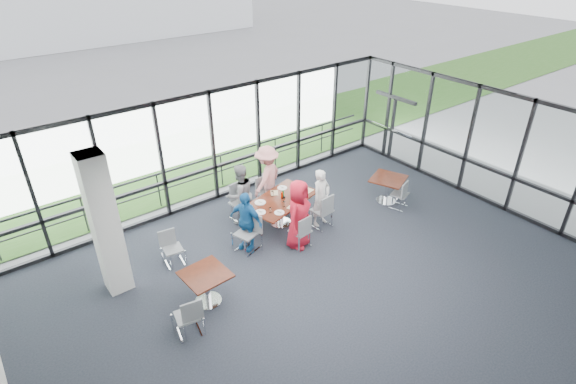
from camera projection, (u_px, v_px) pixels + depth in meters
floor at (335, 292)px, 9.67m from camera, size 12.00×10.00×0.02m
ceiling at (344, 157)px, 8.06m from camera, size 12.00×10.00×0.04m
curtain_wall_back at (213, 147)px, 12.29m from camera, size 12.00×0.10×3.20m
curtain_wall_right at (502, 152)px, 12.04m from camera, size 0.10×10.00×3.20m
exit_door at (392, 129)px, 14.88m from camera, size 0.12×1.60×2.10m
structural_column at (105, 225)px, 9.01m from camera, size 0.50×0.50×3.20m
apron at (149, 143)px, 16.52m from camera, size 80.00×70.00×0.02m
grass_strip at (173, 161)px, 15.14m from camera, size 80.00×5.00×0.01m
guard_rail at (206, 175)px, 13.25m from camera, size 12.00×0.06×0.06m
main_table at (281, 203)px, 11.61m from camera, size 2.16×1.54×0.75m
side_table_left at (206, 278)px, 9.08m from camera, size 0.92×0.92×0.75m
side_table_right at (388, 182)px, 12.59m from camera, size 1.16×1.16×0.75m
diner_near_left at (298, 214)px, 10.68m from camera, size 1.03×0.90×1.77m
diner_near_right at (321, 198)px, 11.55m from camera, size 0.62×0.49×1.56m
diner_far_left at (240, 194)px, 11.60m from camera, size 0.83×0.53×1.66m
diner_far_right at (267, 177)px, 12.27m from camera, size 1.31×1.06×1.80m
diner_end at (246, 221)px, 10.64m from camera, size 0.79×1.02×1.54m
chair_main_nl at (300, 231)px, 10.85m from camera, size 0.48×0.48×0.89m
chair_main_nr at (322, 210)px, 11.58m from camera, size 0.50×0.50×0.96m
chair_main_fl at (241, 203)px, 11.88m from camera, size 0.54×0.54×0.98m
chair_main_fr at (265, 193)px, 12.49m from camera, size 0.40×0.40×0.82m
chair_main_end at (246, 234)px, 10.69m from camera, size 0.59×0.59×0.96m
chair_spare_la at (187, 316)px, 8.45m from camera, size 0.51×0.51×0.88m
chair_spare_lb at (173, 249)px, 10.27m from camera, size 0.46×0.46×0.84m
chair_spare_r at (400, 194)px, 12.41m from camera, size 0.53×0.53×0.85m
plate_nl at (279, 213)px, 10.98m from camera, size 0.25×0.25×0.01m
plate_nr at (304, 193)px, 11.81m from camera, size 0.25×0.25×0.01m
plate_fl at (260, 202)px, 11.39m from camera, size 0.29×0.29×0.01m
plate_fr at (282, 188)px, 12.04m from camera, size 0.26×0.26×0.01m
plate_end at (260, 212)px, 10.99m from camera, size 0.27×0.27×0.01m
tumbler_a at (284, 204)px, 11.21m from camera, size 0.07×0.07×0.14m
tumbler_b at (292, 195)px, 11.59m from camera, size 0.07×0.07×0.13m
tumbler_c at (272, 194)px, 11.65m from camera, size 0.07×0.07×0.14m
tumbler_d at (270, 210)px, 10.97m from camera, size 0.06×0.06×0.13m
menu_a at (292, 207)px, 11.22m from camera, size 0.33×0.28×0.00m
menu_b at (308, 191)px, 11.92m from camera, size 0.32×0.26×0.00m
menu_c at (274, 193)px, 11.82m from camera, size 0.31×0.34×0.00m
condiment_caddy at (283, 197)px, 11.59m from camera, size 0.10×0.07×0.04m
ketchup_bottle at (282, 195)px, 11.54m from camera, size 0.06×0.06×0.18m
green_bottle at (283, 194)px, 11.58m from camera, size 0.05×0.05×0.20m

